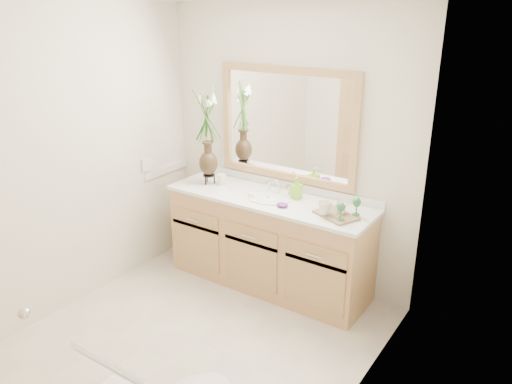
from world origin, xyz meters
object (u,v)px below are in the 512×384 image
Objects in this scene: tumbler at (221,179)px; soap_bottle at (297,189)px; flower_vase at (207,124)px; tray at (336,215)px.

soap_bottle is (0.73, 0.08, 0.03)m from tumbler.
soap_bottle is (0.85, 0.12, -0.47)m from flower_vase.
tray is at bearing -4.01° from tumbler.
tray is at bearing -1.98° from flower_vase.
tumbler is at bearing 18.21° from flower_vase.
soap_bottle reaches higher than tray.
soap_bottle reaches higher than tumbler.
tumbler reaches higher than tray.
flower_vase reaches higher than soap_bottle.
flower_vase is 8.24× the size of tumbler.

